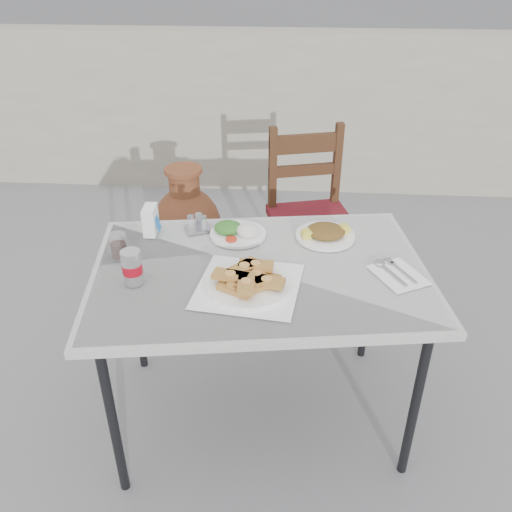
# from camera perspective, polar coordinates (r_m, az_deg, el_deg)

# --- Properties ---
(ground) EXTENTS (80.00, 80.00, 0.00)m
(ground) POSITION_cam_1_polar(r_m,az_deg,el_deg) (2.48, -2.23, -16.19)
(ground) COLOR slate
(ground) RESTS_ON ground
(cafe_table) EXTENTS (1.34, 1.00, 0.75)m
(cafe_table) POSITION_cam_1_polar(r_m,az_deg,el_deg) (2.03, 0.38, -2.54)
(cafe_table) COLOR black
(cafe_table) RESTS_ON ground
(pide_plate) EXTENTS (0.39, 0.39, 0.07)m
(pide_plate) POSITION_cam_1_polar(r_m,az_deg,el_deg) (1.88, -0.80, -2.39)
(pide_plate) COLOR white
(pide_plate) RESTS_ON cafe_table
(salad_rice_plate) EXTENTS (0.23, 0.23, 0.06)m
(salad_rice_plate) POSITION_cam_1_polar(r_m,az_deg,el_deg) (2.20, -1.98, 2.66)
(salad_rice_plate) COLOR white
(salad_rice_plate) RESTS_ON cafe_table
(salad_chopped_plate) EXTENTS (0.24, 0.24, 0.05)m
(salad_chopped_plate) POSITION_cam_1_polar(r_m,az_deg,el_deg) (2.21, 7.33, 2.42)
(salad_chopped_plate) COLOR white
(salad_chopped_plate) RESTS_ON cafe_table
(soda_can) EXTENTS (0.07, 0.07, 0.13)m
(soda_can) POSITION_cam_1_polar(r_m,az_deg,el_deg) (1.94, -12.91, -1.14)
(soda_can) COLOR silver
(soda_can) RESTS_ON cafe_table
(cola_glass) EXTENTS (0.07, 0.07, 0.10)m
(cola_glass) POSITION_cam_1_polar(r_m,az_deg,el_deg) (2.11, -14.27, 0.91)
(cola_glass) COLOR white
(cola_glass) RESTS_ON cafe_table
(napkin_holder) EXTENTS (0.06, 0.10, 0.12)m
(napkin_holder) POSITION_cam_1_polar(r_m,az_deg,el_deg) (2.25, -11.04, 3.73)
(napkin_holder) COLOR white
(napkin_holder) RESTS_ON cafe_table
(condiment_caddy) EXTENTS (0.13, 0.12, 0.07)m
(condiment_caddy) POSITION_cam_1_polar(r_m,az_deg,el_deg) (2.25, -6.13, 3.30)
(condiment_caddy) COLOR #B0B0B7
(condiment_caddy) RESTS_ON cafe_table
(cutlery_napkin) EXTENTS (0.22, 0.24, 0.01)m
(cutlery_napkin) POSITION_cam_1_polar(r_m,az_deg,el_deg) (2.03, 14.44, -1.70)
(cutlery_napkin) COLOR white
(cutlery_napkin) RESTS_ON cafe_table
(chair) EXTENTS (0.51, 0.51, 0.95)m
(chair) POSITION_cam_1_polar(r_m,az_deg,el_deg) (2.95, 5.68, 4.24)
(chair) COLOR #341C0E
(chair) RESTS_ON ground
(terracotta_urn) EXTENTS (0.40, 0.40, 0.71)m
(terracotta_urn) POSITION_cam_1_polar(r_m,az_deg,el_deg) (3.17, -7.22, 2.83)
(terracotta_urn) COLOR brown
(terracotta_urn) RESTS_ON ground
(back_wall) EXTENTS (6.00, 0.25, 1.20)m
(back_wall) POSITION_cam_1_polar(r_m,az_deg,el_deg) (4.35, 1.21, 14.88)
(back_wall) COLOR #A29A87
(back_wall) RESTS_ON ground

